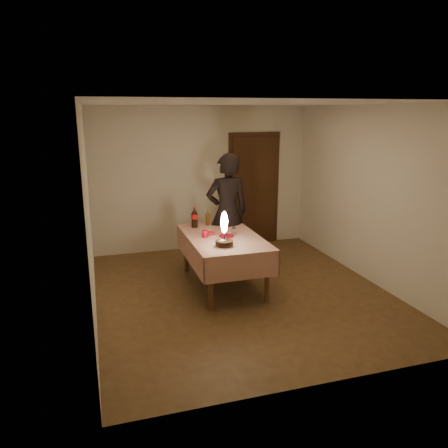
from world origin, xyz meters
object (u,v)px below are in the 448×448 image
Objects in this scene: cola_bottle at (195,218)px; photographer at (227,213)px; clear_cup at (234,231)px; birthday_cake at (224,236)px; dining_table at (223,243)px; amber_bottle_left at (208,218)px; red_cup at (205,234)px; red_plate at (226,236)px; amber_bottle_right at (227,218)px.

photographer is at bearing 5.29° from cola_bottle.
clear_cup is 0.05× the size of photographer.
dining_table is at bearing 75.13° from birthday_cake.
clear_cup is 0.35× the size of amber_bottle_left.
amber_bottle_left is at bearing 16.24° from cola_bottle.
cola_bottle is at bearing 91.06° from red_cup.
dining_table is 19.11× the size of clear_cup.
birthday_cake is 2.14× the size of red_plate.
amber_bottle_right reaches higher than dining_table.
dining_table is 3.65× the size of birthday_cake.
amber_bottle_left is at bearing 111.33° from clear_cup.
cola_bottle reaches higher than amber_bottle_right.
dining_table is at bearing -163.34° from clear_cup.
birthday_cake is at bearing -93.73° from amber_bottle_left.
amber_bottle_left is at bearing 97.83° from red_plate.
cola_bottle is 0.54m from photographer.
red_plate is 0.73m from photographer.
dining_table is 17.20× the size of red_cup.
clear_cup reaches higher than dining_table.
clear_cup is 0.72m from cola_bottle.
clear_cup is at bearing -97.53° from photographer.
amber_bottle_left is 1.00× the size of amber_bottle_right.
red_cup is at bearing -108.40° from amber_bottle_left.
birthday_cake is 4.71× the size of red_cup.
red_plate is 0.86× the size of amber_bottle_left.
amber_bottle_left is at bearing 158.64° from amber_bottle_right.
clear_cup is (0.45, 0.04, -0.01)m from red_cup.
photographer reaches higher than amber_bottle_left.
birthday_cake is (-0.12, -0.47, 0.24)m from dining_table.
amber_bottle_left is (0.23, 0.07, -0.03)m from cola_bottle.
birthday_cake is 1.48× the size of cola_bottle.
photographer is (0.08, 0.59, 0.14)m from clear_cup.
cola_bottle reaches higher than clear_cup.
birthday_cake is at bearing -73.48° from red_cup.
red_cup is at bearing -129.92° from photographer.
amber_bottle_right is (0.50, 0.54, 0.07)m from red_cup.
birthday_cake reaches higher than amber_bottle_left.
photographer reaches higher than cola_bottle.
amber_bottle_right is at bearing -5.15° from cola_bottle.
red_plate is at bearing -108.10° from photographer.
red_cup is at bearing -88.94° from cola_bottle.
dining_table is 0.31m from red_cup.
birthday_cake is at bearing -81.80° from cola_bottle.
red_cup is 1.11× the size of clear_cup.
photographer is (0.54, 0.05, 0.03)m from cola_bottle.
birthday_cake is 1.85× the size of amber_bottle_right.
amber_bottle_left is at bearing 94.41° from dining_table.
dining_table is 7.82× the size of red_plate.
amber_bottle_left is 0.14× the size of photographer.
cola_bottle reaches higher than dining_table.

